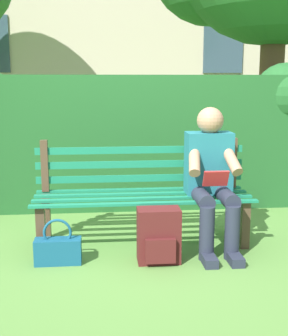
{
  "coord_description": "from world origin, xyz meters",
  "views": [
    {
      "loc": [
        0.34,
        3.66,
        1.37
      ],
      "look_at": [
        0.0,
        0.1,
        0.68
      ],
      "focal_mm": 48.43,
      "sensor_mm": 36.0,
      "label": 1
    }
  ],
  "objects": [
    {
      "name": "ground",
      "position": [
        0.0,
        0.0,
        0.0
      ],
      "size": [
        60.0,
        60.0,
        0.0
      ],
      "primitive_type": "plane",
      "color": "#517F38"
    },
    {
      "name": "park_bench",
      "position": [
        0.0,
        -0.08,
        0.44
      ],
      "size": [
        1.81,
        0.53,
        0.87
      ],
      "color": "#4C3828",
      "rests_on": "ground"
    },
    {
      "name": "person_seated",
      "position": [
        -0.56,
        0.1,
        0.61
      ],
      "size": [
        0.44,
        0.73,
        1.15
      ],
      "color": "#1E6672",
      "rests_on": "ground"
    },
    {
      "name": "hedge_backdrop",
      "position": [
        0.0,
        -1.35,
        0.75
      ],
      "size": [
        5.77,
        0.86,
        1.56
      ],
      "color": "#1E5123",
      "rests_on": "ground"
    },
    {
      "name": "backpack",
      "position": [
        -0.08,
        0.41,
        0.21
      ],
      "size": [
        0.32,
        0.26,
        0.42
      ],
      "color": "#4C1919",
      "rests_on": "ground"
    },
    {
      "name": "handbag",
      "position": [
        0.68,
        0.37,
        0.11
      ],
      "size": [
        0.35,
        0.13,
        0.35
      ],
      "color": "navy",
      "rests_on": "ground"
    }
  ]
}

